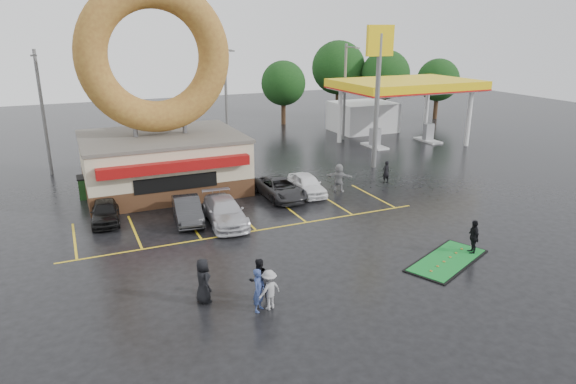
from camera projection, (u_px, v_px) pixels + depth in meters
name	position (u px, v px, depth m)	size (l,w,h in m)	color
ground	(281.00, 255.00, 24.61)	(120.00, 120.00, 0.00)	black
donut_shop	(160.00, 123.00, 33.37)	(10.20, 8.70, 13.50)	#472B19
gas_station	(386.00, 100.00, 49.41)	(12.30, 13.65, 5.90)	silver
shell_sign	(379.00, 71.00, 37.80)	(2.20, 0.36, 10.60)	slate
streetlight_left	(43.00, 110.00, 36.61)	(0.40, 2.21, 9.00)	slate
streetlight_mid	(226.00, 98.00, 42.88)	(0.40, 2.21, 9.00)	slate
streetlight_right	(345.00, 90.00, 48.39)	(0.40, 2.21, 9.00)	slate
tree_far_a	(386.00, 75.00, 59.16)	(5.60, 5.60, 8.00)	#332114
tree_far_b	(438.00, 80.00, 59.93)	(4.90, 4.90, 7.00)	#332114
tree_far_c	(338.00, 68.00, 60.89)	(6.30, 6.30, 9.00)	#332114
tree_far_d	(283.00, 83.00, 56.46)	(4.90, 4.90, 7.00)	#332114
car_black	(105.00, 212.00, 28.57)	(1.49, 3.71, 1.26)	black
car_dgrey	(187.00, 210.00, 28.75)	(1.42, 4.06, 1.34)	#29292C
car_silver	(225.00, 211.00, 28.41)	(1.95, 4.79, 1.39)	#B9B8BE
car_grey	(280.00, 188.00, 32.65)	(2.16, 4.68, 1.30)	#29282B
car_white	(307.00, 184.00, 33.39)	(1.59, 3.94, 1.34)	white
person_blue	(259.00, 290.00, 19.55)	(0.64, 0.42, 1.75)	navy
person_blackjkt	(258.00, 279.00, 20.42)	(0.84, 0.65, 1.73)	black
person_hoodie	(269.00, 290.00, 19.71)	(1.04, 0.60, 1.62)	gray
person_bystander	(203.00, 281.00, 20.18)	(0.90, 0.59, 1.84)	black
person_cameraman	(474.00, 237.00, 24.53)	(1.00, 0.42, 1.71)	black
person_walker_near	(339.00, 178.00, 33.83)	(1.76, 0.56, 1.90)	gray
person_walker_far	(386.00, 172.00, 35.78)	(0.58, 0.38, 1.58)	black
dumpster	(93.00, 187.00, 32.97)	(1.80, 1.20, 1.30)	#1A4219
putting_green	(447.00, 260.00, 23.96)	(5.13, 3.79, 0.59)	black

